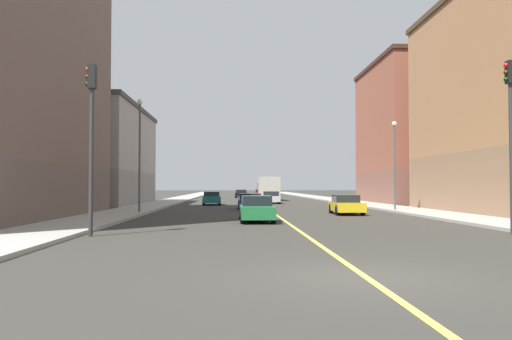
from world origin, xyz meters
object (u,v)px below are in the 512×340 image
(traffic_light_right_near, at_px, (91,126))
(car_green, at_px, (256,209))
(building_right_midblock, at_px, (88,156))
(street_lamp_right_near, at_px, (140,144))
(car_black, at_px, (241,194))
(car_silver, at_px, (271,198))
(car_blue, at_px, (250,201))
(car_red, at_px, (261,194))
(traffic_light_left_near, at_px, (511,123))
(building_left_mid, at_px, (420,133))
(street_lamp_left_near, at_px, (395,155))
(car_teal, at_px, (212,198))
(car_yellow, at_px, (346,205))
(box_truck, at_px, (268,188))

(traffic_light_right_near, height_order, car_green, traffic_light_right_near)
(building_right_midblock, bearing_deg, street_lamp_right_near, -63.32)
(car_black, bearing_deg, car_silver, -83.67)
(car_green, bearing_deg, street_lamp_right_near, 134.71)
(building_right_midblock, height_order, car_blue, building_right_midblock)
(car_blue, bearing_deg, car_red, 85.59)
(traffic_light_left_near, relative_size, car_red, 1.72)
(traffic_light_right_near, bearing_deg, car_black, 83.79)
(building_left_mid, xyz_separation_m, car_silver, (-15.97, 0.84, -6.88))
(building_left_mid, height_order, car_blue, building_left_mid)
(street_lamp_left_near, height_order, car_teal, street_lamp_left_near)
(building_right_midblock, relative_size, street_lamp_left_near, 2.94)
(building_right_midblock, height_order, car_yellow, building_right_midblock)
(car_black, relative_size, car_teal, 0.86)
(traffic_light_right_near, bearing_deg, car_teal, 84.18)
(traffic_light_right_near, distance_m, car_silver, 35.80)
(building_right_midblock, xyz_separation_m, car_black, (15.59, 28.61, -4.23))
(building_right_midblock, relative_size, traffic_light_left_near, 2.81)
(car_yellow, xyz_separation_m, box_truck, (-3.00, 31.31, 0.98))
(car_blue, bearing_deg, street_lamp_left_near, -21.15)
(car_red, xyz_separation_m, car_green, (-2.86, -49.63, -0.01))
(street_lamp_left_near, xyz_separation_m, car_teal, (-14.01, 13.52, -3.47))
(car_yellow, xyz_separation_m, car_silver, (-3.47, 20.51, -0.00))
(car_yellow, xyz_separation_m, car_black, (-6.28, 45.77, -0.00))
(car_yellow, distance_m, car_teal, 19.44)
(traffic_light_right_near, distance_m, car_red, 57.80)
(car_black, bearing_deg, building_left_mid, -54.27)
(car_red, bearing_deg, car_blue, -94.41)
(box_truck, bearing_deg, traffic_light_left_near, -81.99)
(street_lamp_right_near, distance_m, car_red, 43.48)
(building_right_midblock, bearing_deg, car_blue, -31.72)
(building_left_mid, height_order, traffic_light_left_near, building_left_mid)
(traffic_light_right_near, distance_m, car_blue, 22.60)
(building_right_midblock, xyz_separation_m, car_green, (15.64, -23.75, -4.19))
(car_silver, bearing_deg, car_blue, -101.41)
(traffic_light_right_near, xyz_separation_m, box_truck, (9.77, 45.19, -2.54))
(building_left_mid, relative_size, car_silver, 3.39)
(building_left_mid, xyz_separation_m, car_yellow, (-12.49, -19.68, -6.88))
(box_truck, bearing_deg, car_red, 91.82)
(traffic_light_left_near, distance_m, car_yellow, 14.76)
(car_blue, distance_m, box_truck, 24.10)
(building_left_mid, height_order, traffic_light_right_near, building_left_mid)
(building_right_midblock, bearing_deg, car_black, 61.41)
(car_teal, bearing_deg, street_lamp_right_near, -104.55)
(car_yellow, bearing_deg, box_truck, 95.47)
(building_left_mid, relative_size, building_right_midblock, 0.79)
(street_lamp_right_near, bearing_deg, car_yellow, -4.22)
(car_green, bearing_deg, car_yellow, 46.61)
(car_black, bearing_deg, car_red, -43.22)
(car_black, height_order, car_blue, same)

